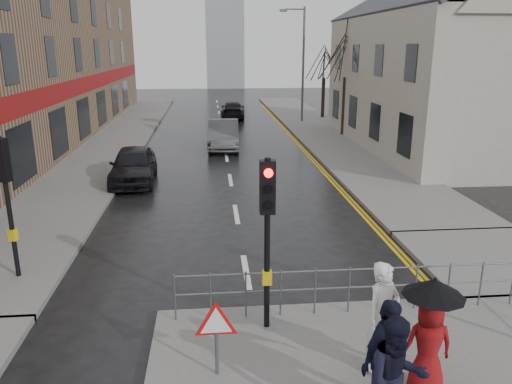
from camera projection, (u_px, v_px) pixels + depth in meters
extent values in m
plane|color=black|center=(257.00, 338.00, 9.68)|extent=(120.00, 120.00, 0.00)
cube|color=#605E5B|center=(118.00, 136.00, 31.06)|extent=(4.00, 44.00, 0.14)
cube|color=#605E5B|center=(317.00, 128.00, 34.13)|extent=(4.00, 40.00, 0.14)
cube|color=#605E5B|center=(492.00, 259.00, 13.11)|extent=(4.00, 4.20, 0.14)
cube|color=#84664C|center=(10.00, 55.00, 28.23)|extent=(8.00, 42.00, 10.00)
cube|color=#B4AF9D|center=(446.00, 84.00, 26.97)|extent=(9.00, 16.00, 7.00)
cube|color=#93969B|center=(224.00, 19.00, 66.54)|extent=(5.00, 5.00, 18.00)
cylinder|color=black|center=(267.00, 246.00, 9.38)|extent=(0.11, 0.11, 3.40)
cube|color=black|center=(268.00, 187.00, 9.05)|extent=(0.28, 0.22, 1.00)
cylinder|color=#FF0C07|center=(269.00, 173.00, 8.84)|extent=(0.16, 0.04, 0.16)
cylinder|color=black|center=(268.00, 189.00, 8.92)|extent=(0.16, 0.04, 0.16)
cylinder|color=black|center=(268.00, 205.00, 9.00)|extent=(0.16, 0.04, 0.16)
cube|color=gold|center=(267.00, 277.00, 9.56)|extent=(0.18, 0.14, 0.28)
cylinder|color=black|center=(9.00, 209.00, 11.54)|extent=(0.11, 0.11, 3.40)
cube|color=black|center=(2.00, 160.00, 11.22)|extent=(0.34, 0.30, 1.00)
cylinder|color=black|center=(5.00, 146.00, 11.27)|extent=(0.16, 0.09, 0.16)
cylinder|color=black|center=(6.00, 159.00, 11.35)|extent=(0.16, 0.09, 0.16)
cylinder|color=black|center=(8.00, 172.00, 11.43)|extent=(0.16, 0.09, 0.16)
cube|color=gold|center=(13.00, 235.00, 11.73)|extent=(0.22, 0.19, 0.28)
cylinder|color=#595B5E|center=(175.00, 297.00, 9.93)|extent=(0.04, 0.04, 1.00)
cylinder|color=#595B5E|center=(350.00, 270.00, 10.13)|extent=(7.10, 0.04, 0.04)
cylinder|color=#595B5E|center=(349.00, 287.00, 10.24)|extent=(7.10, 0.04, 0.04)
cylinder|color=#595B5E|center=(217.00, 351.00, 8.31)|extent=(0.06, 0.06, 0.85)
cylinder|color=red|center=(216.00, 323.00, 8.16)|extent=(0.80, 0.03, 0.80)
cylinder|color=white|center=(216.00, 324.00, 8.14)|extent=(0.60, 0.03, 0.60)
cylinder|color=#595B5E|center=(303.00, 65.00, 35.81)|extent=(0.16, 0.16, 8.00)
cylinder|color=#595B5E|center=(295.00, 9.00, 34.68)|extent=(1.40, 0.10, 0.10)
cube|color=#595B5E|center=(283.00, 11.00, 34.64)|extent=(0.50, 0.25, 0.18)
cylinder|color=#2D2019|center=(344.00, 106.00, 30.85)|extent=(0.26, 0.26, 3.50)
cylinder|color=#2D2019|center=(323.00, 98.00, 38.61)|extent=(0.26, 0.26, 3.00)
imported|color=white|center=(383.00, 317.00, 8.33)|extent=(0.84, 0.74, 1.93)
imported|color=black|center=(396.00, 380.00, 6.80)|extent=(0.93, 0.73, 1.87)
imported|color=maroon|center=(428.00, 346.00, 7.81)|extent=(0.81, 0.55, 1.61)
cylinder|color=black|center=(428.00, 340.00, 7.78)|extent=(0.02, 0.02, 1.81)
cone|color=black|center=(434.00, 288.00, 7.53)|extent=(0.96, 0.96, 0.28)
imported|color=black|center=(386.00, 358.00, 7.30)|extent=(1.14, 1.02, 1.86)
imported|color=black|center=(133.00, 165.00, 20.59)|extent=(1.90, 4.40, 1.48)
imported|color=#484B4D|center=(224.00, 134.00, 27.53)|extent=(1.81, 4.75, 1.55)
imported|color=black|center=(233.00, 110.00, 39.09)|extent=(2.09, 4.56, 1.29)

